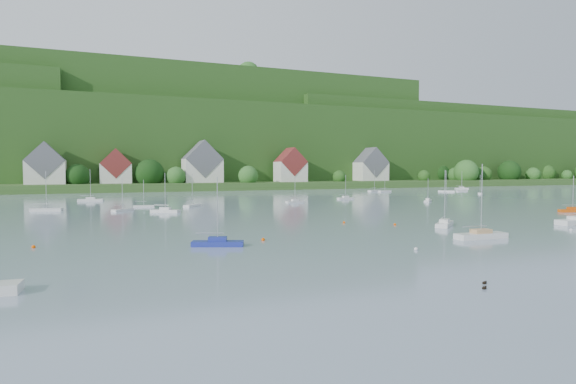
{
  "coord_description": "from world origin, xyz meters",
  "views": [
    {
      "loc": [
        -37.6,
        -15.5,
        8.67
      ],
      "look_at": [
        -1.04,
        75.0,
        4.0
      ],
      "focal_mm": 29.8,
      "sensor_mm": 36.0,
      "label": 1
    }
  ],
  "objects_px": {
    "near_sailboat_1": "(218,242)",
    "near_sailboat_5": "(573,210)",
    "near_sailboat_2": "(481,235)",
    "near_sailboat_3": "(444,223)"
  },
  "relations": [
    {
      "from": "near_sailboat_1",
      "to": "near_sailboat_5",
      "type": "distance_m",
      "value": 78.45
    },
    {
      "from": "near_sailboat_2",
      "to": "near_sailboat_3",
      "type": "relative_size",
      "value": 1.09
    },
    {
      "from": "near_sailboat_3",
      "to": "near_sailboat_5",
      "type": "distance_m",
      "value": 41.63
    },
    {
      "from": "near_sailboat_1",
      "to": "near_sailboat_2",
      "type": "relative_size",
      "value": 0.84
    },
    {
      "from": "near_sailboat_1",
      "to": "near_sailboat_5",
      "type": "relative_size",
      "value": 1.06
    },
    {
      "from": "near_sailboat_1",
      "to": "near_sailboat_2",
      "type": "bearing_deg",
      "value": 9.71
    },
    {
      "from": "near_sailboat_1",
      "to": "near_sailboat_3",
      "type": "distance_m",
      "value": 36.89
    },
    {
      "from": "near_sailboat_5",
      "to": "near_sailboat_2",
      "type": "bearing_deg",
      "value": -137.41
    },
    {
      "from": "near_sailboat_1",
      "to": "near_sailboat_3",
      "type": "xyz_separation_m",
      "value": [
        36.47,
        5.55,
        0.02
      ]
    },
    {
      "from": "near_sailboat_2",
      "to": "near_sailboat_5",
      "type": "distance_m",
      "value": 50.0
    }
  ]
}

